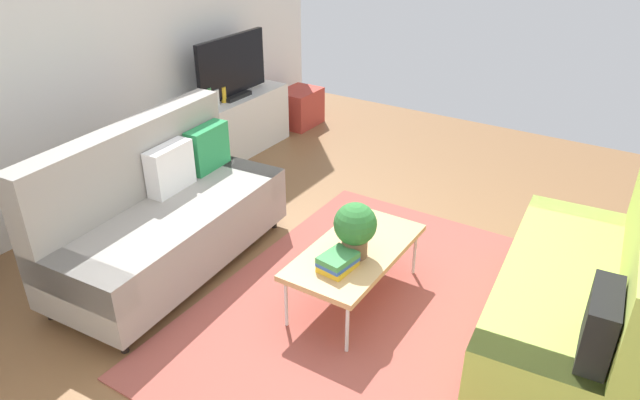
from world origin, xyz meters
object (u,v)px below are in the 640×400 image
(bottle_1, at_px, (216,97))
(tv_console, at_px, (235,125))
(couch_beige, at_px, (163,214))
(tv, at_px, (232,68))
(potted_plant, at_px, (355,227))
(coffee_table, at_px, (355,252))
(table_book_0, at_px, (338,266))
(bottle_0, at_px, (209,98))
(vase_0, at_px, (190,105))
(bottle_2, at_px, (224,95))
(couch_green, at_px, (586,293))
(storage_trunk, at_px, (300,108))

(bottle_1, bearing_deg, tv_console, 7.85)
(couch_beige, bearing_deg, tv_console, -157.86)
(tv, xyz_separation_m, potted_plant, (-1.63, -2.39, -0.32))
(couch_beige, relative_size, coffee_table, 1.78)
(bottle_1, bearing_deg, table_book_0, -123.14)
(tv_console, bearing_deg, bottle_1, -172.15)
(potted_plant, bearing_deg, tv, 55.60)
(tv, relative_size, bottle_0, 4.84)
(potted_plant, bearing_deg, couch_beige, 102.26)
(vase_0, relative_size, bottle_1, 0.82)
(coffee_table, height_order, tv_console, tv_console)
(coffee_table, height_order, bottle_1, bottle_1)
(coffee_table, distance_m, bottle_2, 2.73)
(couch_green, bearing_deg, table_book_0, 106.93)
(coffee_table, relative_size, storage_trunk, 2.12)
(couch_beige, distance_m, tv_console, 2.17)
(tv_console, xyz_separation_m, bottle_2, (-0.18, -0.04, 0.40))
(potted_plant, bearing_deg, storage_trunk, 40.15)
(bottle_0, height_order, bottle_1, bottle_0)
(tv_console, relative_size, storage_trunk, 2.69)
(coffee_table, relative_size, tv_console, 0.79)
(table_book_0, bearing_deg, tv_console, 52.65)
(tv_console, bearing_deg, vase_0, 175.07)
(table_book_0, xyz_separation_m, vase_0, (1.25, 2.44, 0.27))
(potted_plant, distance_m, bottle_1, 2.72)
(couch_beige, relative_size, bottle_1, 11.83)
(table_book_0, bearing_deg, couch_beige, 94.88)
(couch_beige, bearing_deg, coffee_table, 101.32)
(coffee_table, distance_m, vase_0, 2.64)
(bottle_2, bearing_deg, tv_console, 12.55)
(vase_0, bearing_deg, couch_green, -100.17)
(coffee_table, xyz_separation_m, bottle_0, (1.17, 2.34, 0.35))
(vase_0, bearing_deg, tv_console, -4.93)
(coffee_table, xyz_separation_m, bottle_1, (1.27, 2.34, 0.33))
(coffee_table, xyz_separation_m, table_book_0, (-0.26, -0.02, 0.05))
(bottle_1, bearing_deg, bottle_0, 180.00)
(coffee_table, xyz_separation_m, bottle_2, (1.38, 2.34, 0.33))
(bottle_0, bearing_deg, vase_0, 154.37)
(tv_console, xyz_separation_m, bottle_1, (-0.29, -0.04, 0.40))
(storage_trunk, relative_size, bottle_2, 3.25)
(bottle_1, bearing_deg, couch_green, -104.62)
(table_book_0, bearing_deg, bottle_2, 55.01)
(coffee_table, xyz_separation_m, vase_0, (0.98, 2.43, 0.32))
(tv, bearing_deg, couch_green, -108.58)
(storage_trunk, bearing_deg, potted_plant, -139.85)
(couch_green, bearing_deg, bottle_0, 72.13)
(vase_0, distance_m, bottle_1, 0.30)
(tv, distance_m, bottle_1, 0.37)
(table_book_0, bearing_deg, storage_trunk, 38.08)
(coffee_table, bearing_deg, bottle_1, 61.42)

